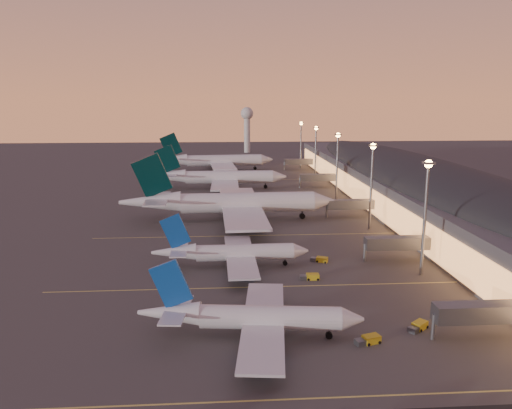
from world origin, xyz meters
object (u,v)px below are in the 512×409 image
at_px(radar_tower, 247,122).
at_px(baggage_tug_d, 310,277).
at_px(airliner_narrow_north, 231,253).
at_px(airliner_narrow_south, 251,318).
at_px(baggage_tug_c, 320,259).
at_px(airliner_wide_mid, 217,177).
at_px(baggage_tug_b, 418,326).
at_px(airliner_wide_far, 214,161).
at_px(airliner_wide_near, 229,203).
at_px(baggage_tug_a, 368,340).

xyz_separation_m(radar_tower, baggage_tug_d, (0.79, -261.19, -21.31)).
distance_m(airliner_narrow_north, radar_tower, 252.98).
bearing_deg(airliner_narrow_north, airliner_narrow_south, -87.03).
height_order(radar_tower, baggage_tug_c, radar_tower).
xyz_separation_m(airliner_narrow_south, baggage_tug_d, (14.54, 25.98, -2.88)).
bearing_deg(airliner_narrow_south, radar_tower, 93.57).
xyz_separation_m(airliner_wide_mid, baggage_tug_d, (21.24, -112.68, -4.45)).
height_order(airliner_narrow_north, baggage_tug_d, airliner_narrow_north).
height_order(baggage_tug_b, baggage_tug_c, baggage_tug_b).
xyz_separation_m(airliner_wide_far, baggage_tug_d, (23.51, -168.99, -4.82)).
distance_m(airliner_wide_near, baggage_tug_a, 87.06).
xyz_separation_m(airliner_wide_mid, radar_tower, (20.45, 148.52, 16.85)).
bearing_deg(airliner_wide_mid, baggage_tug_b, -74.78).
distance_m(airliner_wide_mid, baggage_tug_c, 104.26).
relative_size(airliner_narrow_north, baggage_tug_d, 8.59).
bearing_deg(baggage_tug_d, radar_tower, 93.23).
bearing_deg(airliner_narrow_north, baggage_tug_a, -62.25).
bearing_deg(airliner_wide_mid, airliner_wide_far, 93.11).
bearing_deg(airliner_wide_near, radar_tower, 83.93).
xyz_separation_m(baggage_tug_a, baggage_tug_b, (9.88, 4.24, -0.00)).
bearing_deg(airliner_wide_far, airliner_wide_near, -91.36).
relative_size(airliner_narrow_north, airliner_wide_mid, 0.60).
relative_size(airliner_narrow_south, airliner_wide_near, 0.54).
bearing_deg(airliner_wide_mid, radar_tower, 82.96).
height_order(airliner_narrow_south, baggage_tug_a, airliner_narrow_south).
distance_m(airliner_narrow_north, airliner_wide_far, 159.72).
distance_m(airliner_wide_far, baggage_tug_d, 170.68).
height_order(airliner_wide_near, airliner_wide_mid, airliner_wide_near).
xyz_separation_m(baggage_tug_b, baggage_tug_c, (-9.81, 36.89, -0.02)).
relative_size(airliner_narrow_north, baggage_tug_b, 8.55).
distance_m(radar_tower, baggage_tug_d, 262.06).
height_order(airliner_narrow_south, radar_tower, radar_tower).
bearing_deg(baggage_tug_c, airliner_narrow_south, -91.32).
bearing_deg(airliner_wide_mid, airliner_narrow_south, -86.44).
distance_m(airliner_narrow_south, airliner_wide_far, 195.18).
relative_size(baggage_tug_b, baggage_tug_d, 1.00).
bearing_deg(radar_tower, airliner_wide_near, -94.46).
height_order(radar_tower, baggage_tug_d, radar_tower).
xyz_separation_m(radar_tower, baggage_tug_c, (5.19, -249.48, -21.32)).
xyz_separation_m(airliner_narrow_south, baggage_tug_b, (28.75, 0.80, -2.88)).
bearing_deg(baggage_tug_c, baggage_tug_b, -49.75).
distance_m(airliner_wide_near, baggage_tug_b, 86.02).
height_order(radar_tower, baggage_tug_b, radar_tower).
bearing_deg(baggage_tug_c, airliner_wide_near, 141.62).
height_order(airliner_wide_mid, baggage_tug_c, airliner_wide_mid).
relative_size(airliner_wide_near, airliner_wide_mid, 1.14).
bearing_deg(airliner_narrow_south, baggage_tug_c, 69.62).
relative_size(airliner_wide_near, baggage_tug_a, 15.32).
distance_m(airliner_narrow_south, baggage_tug_b, 28.90).
xyz_separation_m(airliner_wide_near, baggage_tug_b, (31.09, -80.04, -5.12)).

